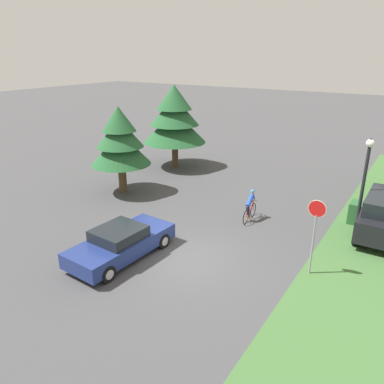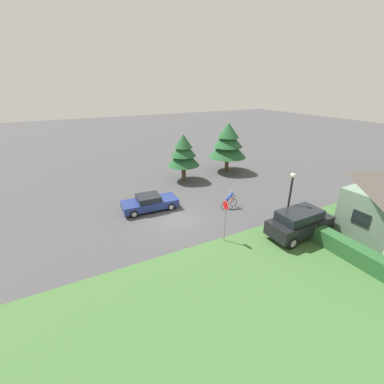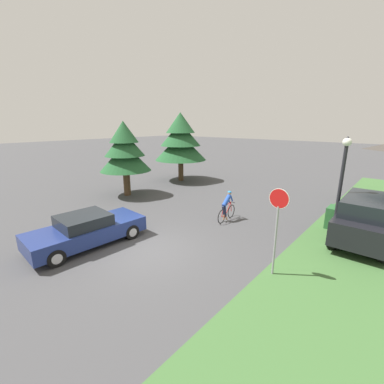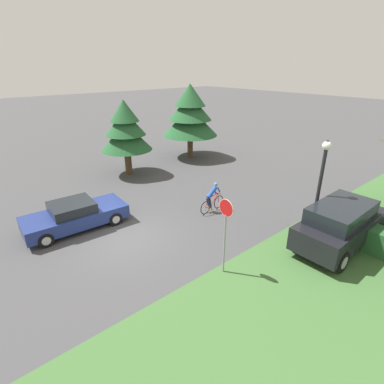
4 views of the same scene
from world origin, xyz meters
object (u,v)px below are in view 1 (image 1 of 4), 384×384
sedan_left_lane (121,243)px  cyclist (250,206)px  stop_sign (315,224)px  conifer_tall_far (174,118)px  street_lamp (365,173)px  conifer_tall_near (120,140)px

sedan_left_lane → cyclist: bearing=-22.0°
stop_sign → conifer_tall_far: 14.99m
sedan_left_lane → cyclist: cyclist is taller
stop_sign → conifer_tall_far: conifer_tall_far is taller
cyclist → conifer_tall_far: size_ratio=0.30×
stop_sign → street_lamp: 4.94m
stop_sign → conifer_tall_far: (-12.21, 8.58, 1.46)m
sedan_left_lane → street_lamp: street_lamp is taller
conifer_tall_far → conifer_tall_near: bearing=-85.7°
sedan_left_lane → stop_sign: bearing=-63.5°
stop_sign → sedan_left_lane: bearing=23.6°
sedan_left_lane → cyclist: size_ratio=2.69×
sedan_left_lane → street_lamp: size_ratio=1.06×
cyclist → stop_sign: bearing=-132.8°
cyclist → conifer_tall_near: bearing=89.4°
sedan_left_lane → conifer_tall_near: bearing=45.1°
conifer_tall_near → sedan_left_lane: bearing=-47.7°
sedan_left_lane → cyclist: 6.66m
conifer_tall_near → conifer_tall_far: conifer_tall_far is taller
conifer_tall_near → street_lamp: bearing=9.8°
cyclist → stop_sign: 5.15m
cyclist → conifer_tall_near: (-7.87, -0.46, 2.38)m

